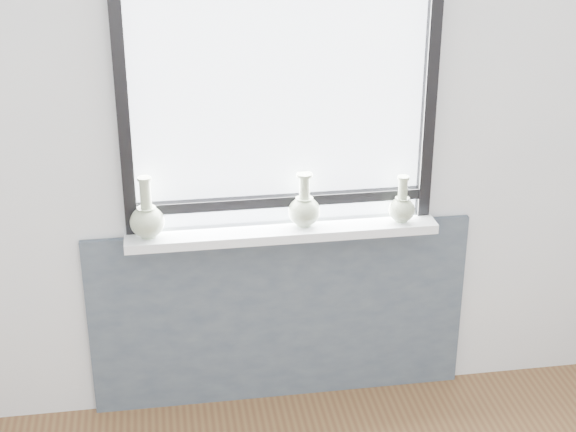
{
  "coord_description": "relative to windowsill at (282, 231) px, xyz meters",
  "views": [
    {
      "loc": [
        -0.5,
        -1.64,
        2.45
      ],
      "look_at": [
        0.0,
        1.55,
        1.02
      ],
      "focal_mm": 55.0,
      "sensor_mm": 36.0,
      "label": 1
    }
  ],
  "objects": [
    {
      "name": "vase_c",
      "position": [
        0.51,
        -0.02,
        0.09
      ],
      "size": [
        0.11,
        0.11,
        0.2
      ],
      "rotation": [
        0.0,
        0.0,
        -0.17
      ],
      "color": "#A6B695",
      "rests_on": "windowsill"
    },
    {
      "name": "back_wall",
      "position": [
        0.0,
        0.1,
        0.42
      ],
      "size": [
        3.6,
        0.02,
        2.6
      ],
      "primitive_type": "cube",
      "color": "silver",
      "rests_on": "ground"
    },
    {
      "name": "windowsill",
      "position": [
        0.0,
        0.0,
        0.0
      ],
      "size": [
        1.32,
        0.18,
        0.04
      ],
      "primitive_type": "cube",
      "color": "white",
      "rests_on": "apron_panel"
    },
    {
      "name": "vase_a",
      "position": [
        -0.56,
        -0.01,
        0.1
      ],
      "size": [
        0.14,
        0.14,
        0.26
      ],
      "rotation": [
        0.0,
        0.0,
        0.13
      ],
      "color": "#A6B695",
      "rests_on": "windowsill"
    },
    {
      "name": "apron_panel",
      "position": [
        0.0,
        0.07,
        -0.45
      ],
      "size": [
        1.7,
        0.03,
        0.86
      ],
      "primitive_type": "cube",
      "color": "#4C5762",
      "rests_on": "ground"
    },
    {
      "name": "window",
      "position": [
        0.0,
        0.06,
        0.56
      ],
      "size": [
        1.3,
        0.06,
        1.05
      ],
      "color": "black",
      "rests_on": "windowsill"
    },
    {
      "name": "vase_b",
      "position": [
        0.1,
        0.0,
        0.1
      ],
      "size": [
        0.14,
        0.14,
        0.23
      ],
      "rotation": [
        0.0,
        0.0,
        -0.02
      ],
      "color": "#A6B695",
      "rests_on": "windowsill"
    }
  ]
}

